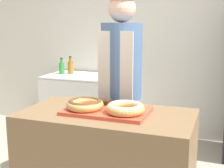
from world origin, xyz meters
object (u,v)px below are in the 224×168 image
brownie_back_right (121,103)px  bottle_amber (71,67)px  brownie_back_left (105,102)px  baker_person (121,87)px  donut_light_glaze (125,108)px  chest_freezer (83,105)px  donut_chocolate_glaze (85,104)px  bottle_green (62,68)px  serving_tray (107,111)px

brownie_back_right → bottle_amber: bottle_amber is taller
brownie_back_left → baker_person: 0.47m
donut_light_glaze → bottle_amber: bottle_amber is taller
brownie_back_right → chest_freezer: size_ratio=0.09×
donut_chocolate_glaze → chest_freezer: 2.06m
brownie_back_right → bottle_amber: (-1.29, 1.70, -0.02)m
chest_freezer → bottle_green: size_ratio=4.40×
donut_chocolate_glaze → baker_person: baker_person is taller
brownie_back_left → bottle_amber: (-1.16, 1.70, -0.02)m
bottle_green → bottle_amber: size_ratio=0.91×
brownie_back_right → bottle_amber: bearing=127.2°
donut_chocolate_glaze → baker_person: (0.05, 0.63, -0.00)m
bottle_green → bottle_amber: bearing=24.5°
brownie_back_left → bottle_green: (-1.27, 1.65, -0.03)m
baker_person → chest_freezer: (-0.92, 1.16, -0.54)m
baker_person → donut_chocolate_glaze: bearing=-94.4°
brownie_back_left → chest_freezer: bearing=120.4°
brownie_back_right → bottle_green: size_ratio=0.38×
serving_tray → brownie_back_right: size_ratio=6.80×
bottle_green → bottle_amber: bottle_amber is taller
chest_freezer → bottle_green: bottle_green is taller
serving_tray → donut_light_glaze: (0.14, -0.04, 0.05)m
donut_chocolate_glaze → donut_light_glaze: (0.29, 0.00, 0.00)m
serving_tray → brownie_back_right: (0.06, 0.12, 0.03)m
donut_light_glaze → serving_tray: bearing=163.5°
brownie_back_left → brownie_back_right: size_ratio=1.00×
donut_light_glaze → brownie_back_left: donut_light_glaze is taller
donut_chocolate_glaze → chest_freezer: bearing=116.0°
serving_tray → brownie_back_right: brownie_back_right is taller
chest_freezer → bottle_green: 0.58m
donut_chocolate_glaze → bottle_green: size_ratio=1.18×
serving_tray → brownie_back_left: size_ratio=6.80×
bottle_green → brownie_back_left: bearing=-52.4°
brownie_back_right → bottle_green: bearing=130.3°
brownie_back_left → brownie_back_right: same height
serving_tray → brownie_back_left: brownie_back_left is taller
donut_chocolate_glaze → donut_light_glaze: same height
donut_chocolate_glaze → bottle_amber: size_ratio=1.07×
baker_person → bottle_amber: bearing=132.6°
baker_person → bottle_amber: 1.67m
brownie_back_right → chest_freezer: (-1.08, 1.63, -0.52)m
brownie_back_right → bottle_green: bottle_green is taller
serving_tray → brownie_back_left: bearing=118.1°
brownie_back_left → bottle_green: 2.08m
donut_light_glaze → brownie_back_left: size_ratio=3.07×
serving_tray → bottle_green: (-1.33, 1.77, -0.00)m
serving_tray → chest_freezer: 2.08m
donut_chocolate_glaze → bottle_green: bottle_green is taller
donut_chocolate_glaze → bottle_amber: 2.16m
donut_chocolate_glaze → chest_freezer: size_ratio=0.27×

